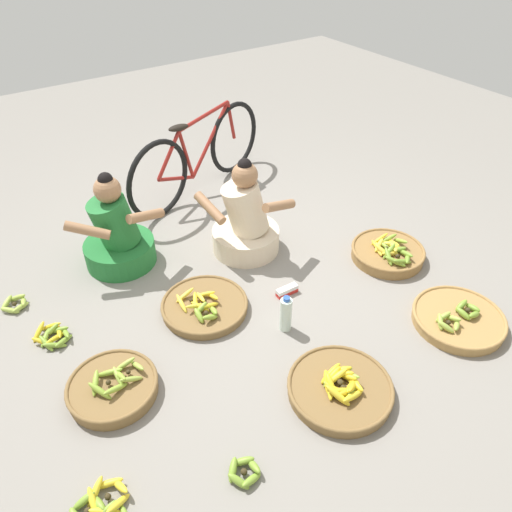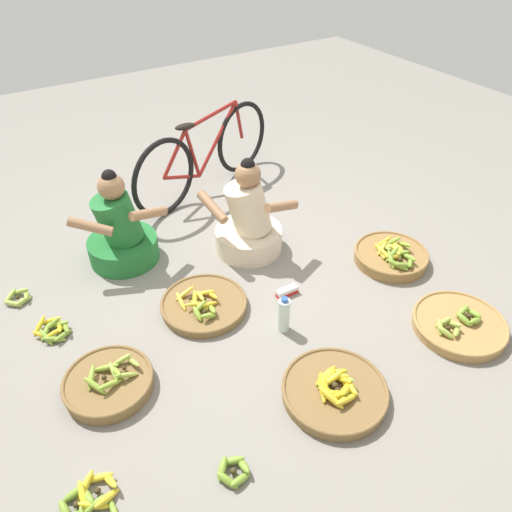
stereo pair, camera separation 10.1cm
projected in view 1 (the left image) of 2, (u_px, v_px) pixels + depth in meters
The scene contains 15 objects.
ground_plane at pixel (241, 280), 3.58m from camera, with size 10.00×10.00×0.00m, color gray.
vendor_woman_front at pixel (246, 223), 3.73m from camera, with size 0.64×0.54×0.78m.
vendor_woman_behind at pixel (117, 236), 3.61m from camera, with size 0.71×0.52×0.76m.
bicycle_leaning at pixel (199, 156), 4.38m from camera, with size 1.62×0.62×0.73m.
banana_basket_front_left at pixel (204, 306), 3.32m from camera, with size 0.59×0.59×0.13m.
banana_basket_mid_left at pixel (113, 387), 2.77m from camera, with size 0.52×0.52×0.16m.
banana_basket_back_left at pixel (388, 252), 3.75m from camera, with size 0.56×0.56×0.17m.
banana_basket_near_bicycle at pixel (340, 388), 2.77m from camera, with size 0.60×0.60×0.15m.
banana_basket_mid_right at pixel (458, 319), 3.21m from camera, with size 0.60×0.60×0.14m.
loose_bananas_back_right at pixel (101, 507), 2.26m from camera, with size 0.28×0.33×0.09m.
loose_bananas_near_vendor at pixel (53, 336), 3.11m from camera, with size 0.25×0.28×0.09m.
loose_bananas_back_center at pixel (244, 472), 2.40m from camera, with size 0.19×0.19×0.08m.
loose_bananas_front_center at pixel (16, 304), 3.35m from camera, with size 0.20×0.20×0.08m.
water_bottle at pixel (286, 314), 3.13m from camera, with size 0.08×0.08×0.27m.
packet_carton_stack at pixel (287, 291), 3.45m from camera, with size 0.16×0.06×0.06m.
Camera 1 is at (-1.44, -2.32, 2.33)m, focal length 34.52 mm.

